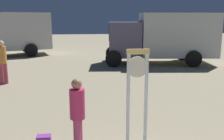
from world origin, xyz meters
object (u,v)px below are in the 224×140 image
at_px(person_near_clock, 77,113).
at_px(box_truck_far, 7,33).
at_px(standing_clock, 137,89).
at_px(person_distant, 2,60).
at_px(box_truck_near, 164,36).

bearing_deg(person_near_clock, box_truck_far, 109.33).
xyz_separation_m(standing_clock, person_distant, (-4.28, 6.00, -0.31)).
bearing_deg(person_distant, box_truck_far, 103.02).
bearing_deg(box_truck_far, box_truck_near, -23.35).
relative_size(standing_clock, person_near_clock, 1.36).
height_order(standing_clock, box_truck_far, box_truck_far).
bearing_deg(box_truck_near, person_distant, -154.11).
bearing_deg(box_truck_near, person_near_clock, -116.71).
distance_m(person_near_clock, box_truck_far, 15.10).
bearing_deg(standing_clock, box_truck_near, 69.04).
bearing_deg(box_truck_far, person_near_clock, -70.67).
bearing_deg(box_truck_near, standing_clock, -110.96).
relative_size(standing_clock, box_truck_near, 0.32).
xyz_separation_m(standing_clock, box_truck_near, (3.80, 9.92, 0.30)).
bearing_deg(box_truck_near, box_truck_far, 156.65).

